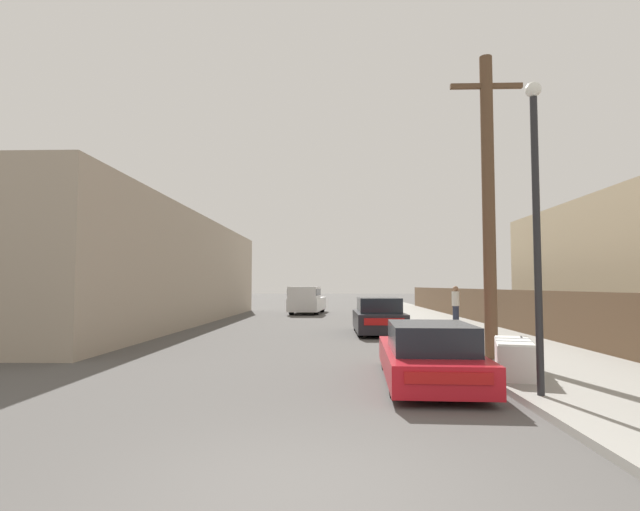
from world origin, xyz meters
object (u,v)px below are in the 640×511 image
Objects in this scene: parked_sports_car_red at (428,355)px; pedestrian at (456,305)px; car_parked_mid at (378,317)px; utility_pole at (488,201)px; discarded_fridge at (514,358)px; pickup_truck at (307,300)px; street_lamp at (536,213)px.

parked_sports_car_red is 13.77m from pedestrian.
car_parked_mid is at bearing 93.39° from parked_sports_car_red.
car_parked_mid is 2.47× the size of pedestrian.
car_parked_mid is 8.40m from utility_pole.
parked_sports_car_red reaches higher than discarded_fridge.
pickup_truck is at bearing 101.69° from parked_sports_car_red.
street_lamp reaches higher than discarded_fridge.
parked_sports_car_red is at bearing -156.52° from discarded_fridge.
pedestrian reaches higher than pickup_truck.
discarded_fridge is at bearing 107.98° from pickup_truck.
car_parked_mid is at bearing 106.11° from utility_pole.
pickup_truck is (-3.66, 13.72, 0.25)m from car_parked_mid.
parked_sports_car_red is at bearing -128.49° from utility_pole.
pedestrian is at bearing 97.29° from discarded_fridge.
parked_sports_car_red is 4.72m from utility_pole.
discarded_fridge is 13.18m from pedestrian.
utility_pole reaches higher than discarded_fridge.
utility_pole is 4.31× the size of pedestrian.
discarded_fridge is at bearing 10.23° from parked_sports_car_red.
pickup_truck is 1.11× the size of street_lamp.
pedestrian is (2.16, 14.84, -2.09)m from street_lamp.
pedestrian is at bearing 81.72° from street_lamp.
discarded_fridge is at bearing 83.37° from street_lamp.
pedestrian is (3.69, 13.25, 0.49)m from parked_sports_car_red.
utility_pole is (1.99, 2.51, 3.47)m from parked_sports_car_red.
utility_pole is (0.25, 2.27, 3.54)m from discarded_fridge.
parked_sports_car_red is at bearing -89.91° from car_parked_mid.
car_parked_mid is 5.10m from pedestrian.
discarded_fridge is 9.86m from car_parked_mid.
pedestrian is at bearing 40.36° from car_parked_mid.
parked_sports_car_red is at bearing 103.80° from pickup_truck.
pedestrian is (3.83, 3.34, 0.37)m from car_parked_mid.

